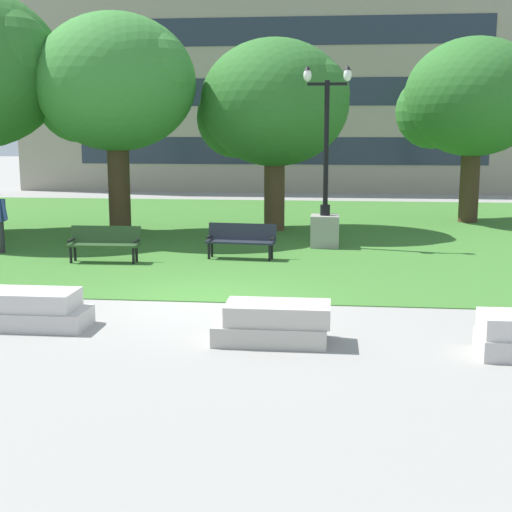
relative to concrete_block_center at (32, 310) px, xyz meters
name	(u,v)px	position (x,y,z in m)	size (l,w,h in m)	color
ground_plane	(206,303)	(2.66, 2.03, -0.31)	(140.00, 140.00, 0.00)	gray
grass_lawn	(259,230)	(2.66, 12.03, -0.30)	(40.00, 20.00, 0.02)	#3D752D
concrete_block_center	(32,310)	(0.00, 0.00, 0.00)	(1.85, 0.90, 0.64)	#BCB7B2
concrete_block_left	(274,323)	(4.18, -0.43, 0.00)	(1.85, 0.90, 0.64)	#B2ADA3
park_bench_near_left	(105,242)	(-0.63, 5.94, 0.23)	(1.81, 0.58, 0.90)	#284723
park_bench_near_right	(241,239)	(2.74, 6.78, 0.23)	(1.84, 0.68, 0.90)	#1E232D
lamp_post_left	(325,211)	(4.89, 8.90, 0.74)	(1.32, 0.80, 5.05)	gray
tree_near_left	(114,85)	(-1.70, 10.64, 4.37)	(5.20, 4.95, 6.84)	#42301E
tree_far_right	(472,99)	(9.92, 14.96, 4.06)	(5.11, 4.87, 6.49)	#42301E
tree_near_right	(273,105)	(3.12, 12.14, 3.80)	(5.05, 4.81, 6.20)	#4C3823
building_facade_distant	(281,58)	(2.32, 26.52, 6.60)	(28.37, 1.03, 13.84)	gray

